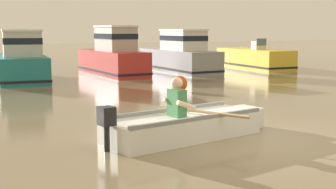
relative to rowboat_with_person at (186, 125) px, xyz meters
The scene contains 7 objects.
ground_plane 1.46m from the rowboat_with_person, 37.99° to the right, with size 120.00×120.00×0.00m, color #7A6B4C.
rowboat_with_person is the anchor object (origin of this frame).
moored_boat_teal 11.65m from the rowboat_with_person, 97.89° to the left, with size 2.14×4.79×2.07m.
moored_boat_red 12.74m from the rowboat_with_person, 78.50° to the left, with size 2.01×5.26×2.24m.
moored_boat_grey 13.96m from the rowboat_with_person, 64.53° to the left, with size 1.98×5.80×2.07m.
moored_boat_yellow 16.58m from the rowboat_with_person, 50.38° to the left, with size 1.83×5.11×1.59m.
mooring_buoy 6.53m from the rowboat_with_person, 65.11° to the left, with size 0.54×0.54×0.54m, color #E55919.
Camera 1 is at (-5.03, -6.81, 2.08)m, focal length 48.79 mm.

